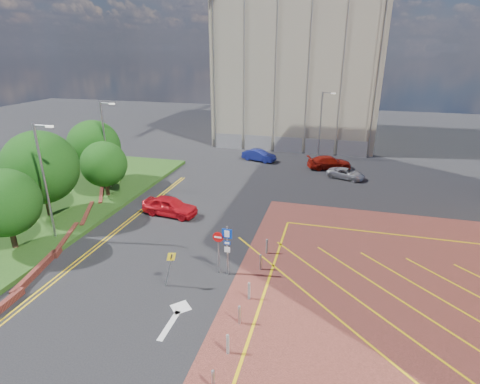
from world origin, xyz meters
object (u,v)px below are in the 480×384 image
at_px(tree_d, 94,146).
at_px(lamp_left_near, 45,178).
at_px(tree_a, 5,203).
at_px(tree_c, 104,164).
at_px(lamp_left_far, 106,142).
at_px(car_blue_back, 259,155).
at_px(car_red_back, 329,162).
at_px(car_silver_back, 346,174).
at_px(lamp_back, 321,123).
at_px(tree_b, 41,167).
at_px(sign_cluster, 224,245).
at_px(car_red_left, 170,206).
at_px(warning_sign, 170,265).

distance_m(tree_d, lamp_left_near, 11.76).
xyz_separation_m(tree_a, lamp_left_near, (1.58, 2.00, 1.16)).
distance_m(tree_c, tree_d, 4.30).
height_order(tree_a, lamp_left_far, lamp_left_far).
bearing_deg(car_blue_back, car_red_back, -81.31).
bearing_deg(car_silver_back, lamp_back, 44.02).
height_order(tree_c, car_blue_back, tree_c).
bearing_deg(lamp_back, tree_b, -130.41).
relative_size(lamp_left_near, sign_cluster, 2.50).
xyz_separation_m(lamp_left_far, lamp_back, (18.50, 16.00, -0.30)).
relative_size(tree_b, car_red_left, 1.49).
height_order(tree_c, lamp_left_near, lamp_left_near).
relative_size(tree_b, tree_d, 1.11).
bearing_deg(tree_c, car_silver_back, 28.15).
distance_m(tree_c, car_red_left, 7.67).
distance_m(tree_a, tree_d, 13.24).
bearing_deg(car_red_left, lamp_left_far, 69.59).
bearing_deg(tree_a, warning_sign, -5.05).
xyz_separation_m(lamp_left_near, warning_sign, (10.18, -3.04, -3.23)).
relative_size(tree_a, car_blue_back, 1.33).
bearing_deg(tree_b, tree_a, -73.30).
height_order(tree_d, warning_sign, tree_d).
relative_size(car_red_left, car_silver_back, 1.18).
bearing_deg(sign_cluster, tree_c, 146.84).
xyz_separation_m(lamp_left_far, sign_cluster, (14.72, -11.02, -2.71)).
distance_m(lamp_left_near, car_red_left, 9.33).
relative_size(tree_b, lamp_left_near, 0.84).
relative_size(tree_a, tree_b, 0.80).
xyz_separation_m(tree_b, car_silver_back, (22.81, 16.14, -3.70)).
bearing_deg(tree_d, sign_cluster, -35.58).
bearing_deg(sign_cluster, tree_d, 144.42).
relative_size(tree_b, car_blue_back, 1.65).
xyz_separation_m(tree_b, tree_c, (2.00, 5.00, -1.04)).
relative_size(tree_a, tree_c, 1.10).
distance_m(tree_c, car_red_back, 23.85).
bearing_deg(tree_c, car_red_back, 36.82).
bearing_deg(car_silver_back, lamp_left_far, 131.60).
xyz_separation_m(lamp_back, car_blue_back, (-6.89, -2.77, -3.69)).
relative_size(tree_b, warning_sign, 3.00).
bearing_deg(warning_sign, tree_a, 174.95).
distance_m(tree_d, sign_cluster, 20.74).
xyz_separation_m(car_blue_back, car_red_back, (8.30, -1.01, 0.04)).
bearing_deg(lamp_left_near, tree_d, 110.35).
height_order(tree_d, lamp_back, lamp_back).
height_order(tree_b, tree_d, tree_b).
height_order(tree_a, car_silver_back, tree_a).
distance_m(warning_sign, car_red_left, 10.06).
xyz_separation_m(tree_c, lamp_back, (17.58, 18.00, 1.17)).
relative_size(lamp_left_far, car_red_left, 1.77).
bearing_deg(warning_sign, car_blue_back, 91.25).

